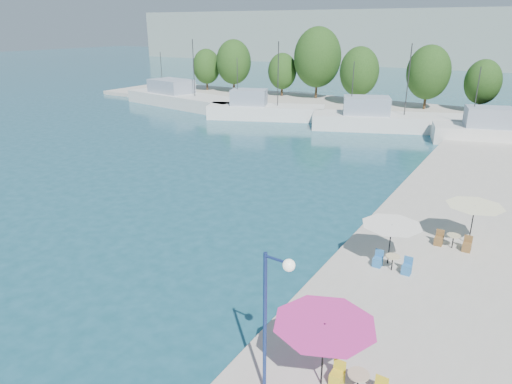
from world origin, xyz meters
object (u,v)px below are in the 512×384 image
Objects in this scene: trawler_01 at (183,99)px; umbrella_cream at (474,210)px; street_lamp at (274,301)px; umbrella_pink at (324,331)px; trawler_03 at (384,120)px; trawler_04 at (505,135)px; trawler_02 at (263,111)px; umbrella_white at (391,230)px.

trawler_01 reaches higher than umbrella_cream.
umbrella_cream is 15.32m from street_lamp.
trawler_03 is at bearing 104.15° from umbrella_pink.
trawler_04 is 5.22× the size of umbrella_cream.
trawler_02 is at bearing 122.99° from umbrella_pink.
trawler_02 is 39.47m from umbrella_cream.
umbrella_cream is at bearing 54.34° from umbrella_white.
trawler_04 is at bearing 86.99° from umbrella_pink.
trawler_04 reaches higher than umbrella_pink.
trawler_02 is 15.68m from trawler_03.
trawler_02 is 4.64× the size of umbrella_pink.
umbrella_white is 10.58m from street_lamp.
street_lamp is at bearing -132.82° from umbrella_pink.
trawler_01 reaches higher than umbrella_white.
trawler_03 and trawler_04 have the same top height.
trawler_04 is 32.55m from umbrella_white.
trawler_02 reaches higher than umbrella_cream.
trawler_01 and trawler_02 have the same top height.
trawler_02 is at bearing 125.38° from street_lamp.
umbrella_cream is at bearing -86.86° from trawler_03.
trawler_01 is 31.10m from trawler_03.
umbrella_pink is 9.21m from umbrella_white.
umbrella_pink is at bearing -97.51° from trawler_03.
trawler_04 is 41.70m from umbrella_pink.
trawler_04 is 5.22× the size of umbrella_white.
umbrella_pink is at bearing -79.50° from trawler_02.
umbrella_cream reaches higher than umbrella_white.
trawler_03 is (31.10, -0.33, 0.00)m from trawler_01.
umbrella_cream is at bearing 79.00° from umbrella_pink.
street_lamp is at bearing -37.78° from trawler_01.
trawler_03 is at bearing 107.10° from umbrella_white.
trawler_02 reaches higher than umbrella_white.
umbrella_cream is at bearing -23.83° from trawler_01.
trawler_01 is at bearing 134.40° from umbrella_pink.
trawler_02 is 1.02× the size of trawler_04.
trawler_02 is 48.20m from umbrella_pink.
trawler_02 is at bearing 166.46° from trawler_04.
trawler_04 reaches higher than umbrella_white.
trawler_01 is 7.60× the size of umbrella_white.
umbrella_white is at bearing -125.66° from umbrella_cream.
trawler_01 reaches higher than umbrella_pink.
umbrella_white is 0.58× the size of street_lamp.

